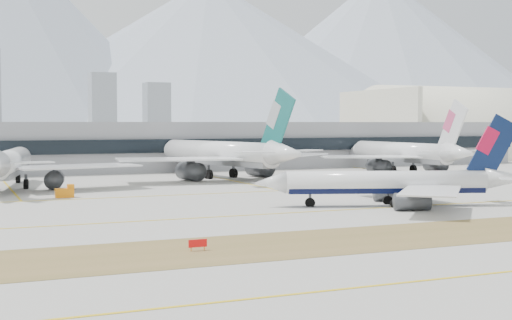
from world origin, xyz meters
name	(u,v)px	position (x,y,z in m)	size (l,w,h in m)	color
ground	(260,210)	(0.00, 0.00, 0.00)	(3000.00, 3000.00, 0.00)	#A4A299
apron_markings	(477,272)	(0.00, -53.95, 0.02)	(360.00, 122.22, 0.06)	brown
taxiing_airliner	(396,183)	(24.86, -3.40, 3.99)	(47.74, 40.50, 16.56)	white
widebody_eva	(8,165)	(-36.13, 56.36, 5.51)	(57.14, 56.68, 20.74)	white
widebody_cathay	(224,155)	(18.54, 67.02, 6.22)	(63.73, 63.56, 23.41)	white
widebody_china_air	(405,154)	(74.57, 64.90, 5.66)	(59.79, 58.34, 21.31)	white
terminal	(115,146)	(0.00, 114.84, 7.50)	(280.00, 43.10, 15.00)	gray
hangar	(466,157)	(154.56, 135.00, 0.14)	(91.00, 60.00, 60.00)	silver
hold_sign_left	(198,243)	(-21.72, -32.00, 0.88)	(2.20, 0.15, 1.35)	red
gse_c	(291,182)	(24.79, 39.07, 1.05)	(3.55, 2.00, 2.60)	orange
gse_b	(65,192)	(-27.11, 34.12, 1.05)	(3.55, 2.00, 2.60)	orange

